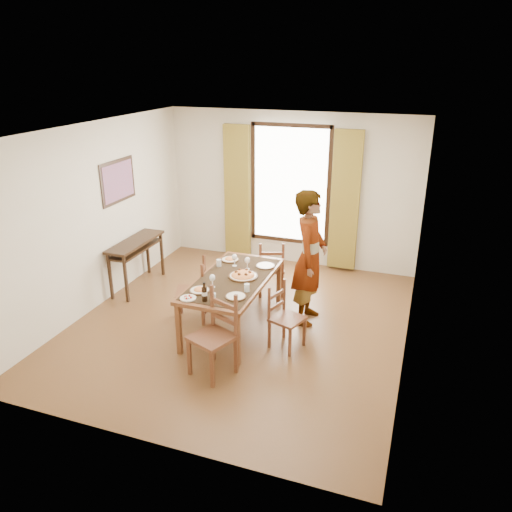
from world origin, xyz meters
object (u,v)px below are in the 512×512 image
(dining_table, at_px, (233,282))
(pasta_platter, at_px, (243,274))
(console_table, at_px, (136,247))
(man, at_px, (310,258))

(dining_table, distance_m, pasta_platter, 0.18)
(console_table, relative_size, dining_table, 0.66)
(console_table, height_order, pasta_platter, pasta_platter)
(console_table, xyz_separation_m, man, (2.89, -0.16, 0.27))
(dining_table, relative_size, pasta_platter, 4.55)
(man, distance_m, pasta_platter, 0.95)
(dining_table, relative_size, man, 0.95)
(pasta_platter, bearing_deg, console_table, 162.60)
(console_table, height_order, dining_table, console_table)
(dining_table, xyz_separation_m, man, (0.92, 0.57, 0.27))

